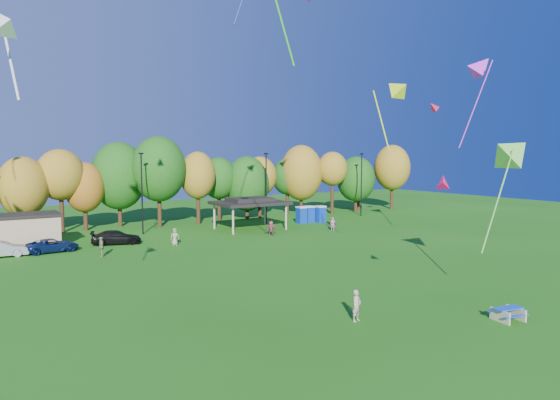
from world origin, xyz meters
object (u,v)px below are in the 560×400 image
kite_flyer (357,306)px  car_c (52,245)px  picnic_table (508,313)px  car_b (2,249)px  porta_potties (310,214)px  car_d (116,237)px

kite_flyer → car_c: kite_flyer is taller
picnic_table → car_b: car_b is taller
car_b → picnic_table: bearing=-141.8°
porta_potties → car_c: bearing=-173.1°
kite_flyer → car_b: kite_flyer is taller
porta_potties → car_b: (-35.57, -3.95, -0.40)m
kite_flyer → picnic_table: bearing=-48.0°
car_c → car_d: car_d is taller
kite_flyer → car_b: 32.77m
car_c → car_b: bearing=86.0°
picnic_table → porta_potties: bearing=78.8°
porta_potties → picnic_table: size_ratio=2.09×
porta_potties → car_b: 35.79m
picnic_table → car_d: 36.50m
car_b → kite_flyer: bearing=-147.9°
kite_flyer → car_d: size_ratio=0.36×
car_b → car_d: 10.06m
porta_potties → car_b: porta_potties is taller
car_b → car_c: size_ratio=0.94×
car_b → car_d: size_ratio=0.89×
porta_potties → car_c: 31.76m
car_b → car_c: (4.04, 0.14, -0.07)m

